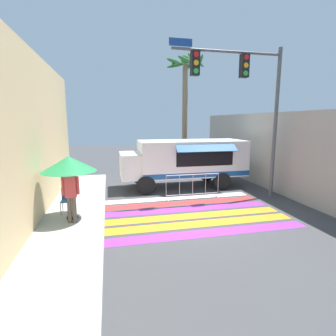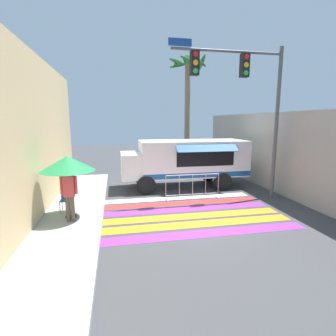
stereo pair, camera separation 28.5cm
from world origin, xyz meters
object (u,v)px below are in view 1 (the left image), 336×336
food_truck (182,159)px  vendor_person (71,191)px  folding_chair (68,198)px  barricade_front (193,186)px  palm_tree (185,91)px  traffic_signal_pole (245,89)px  patio_umbrella (69,164)px

food_truck → vendor_person: food_truck is taller
folding_chair → vendor_person: bearing=-62.2°
folding_chair → vendor_person: vendor_person is taller
food_truck → barricade_front: size_ratio=2.61×
folding_chair → palm_tree: bearing=62.4°
vendor_person → barricade_front: (4.75, 2.10, -0.61)m
vendor_person → traffic_signal_pole: bearing=23.8°
traffic_signal_pole → food_truck: bearing=125.1°
traffic_signal_pole → barricade_front: bearing=165.4°
patio_umbrella → barricade_front: 5.31m
food_truck → folding_chair: size_ratio=7.27×
folding_chair → palm_tree: size_ratio=0.11×
patio_umbrella → barricade_front: bearing=19.7°
traffic_signal_pole → barricade_front: 4.58m
food_truck → palm_tree: bearing=72.2°
patio_umbrella → traffic_signal_pole: bearing=10.0°
food_truck → folding_chair: food_truck is taller
food_truck → patio_umbrella: size_ratio=2.98×
patio_umbrella → vendor_person: 0.91m
traffic_signal_pole → folding_chair: (-7.02, -0.51, -3.98)m
patio_umbrella → vendor_person: (0.06, -0.38, -0.82)m
traffic_signal_pole → patio_umbrella: 7.41m
traffic_signal_pole → barricade_front: traffic_signal_pole is taller
folding_chair → barricade_front: (5.02, 1.03, -0.11)m
traffic_signal_pole → barricade_front: size_ratio=2.66×
traffic_signal_pole → folding_chair: bearing=-175.8°
folding_chair → palm_tree: palm_tree is taller
folding_chair → barricade_front: bearing=25.3°
barricade_front → food_truck: bearing=86.5°
vendor_person → barricade_front: vendor_person is taller
traffic_signal_pole → patio_umbrella: bearing=-170.0°
food_truck → barricade_front: bearing=-93.5°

